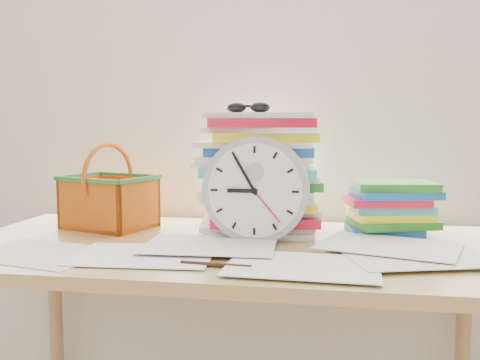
% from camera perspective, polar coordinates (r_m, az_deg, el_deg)
% --- Properties ---
extents(curtain, '(2.40, 0.01, 2.50)m').
position_cam_1_polar(curtain, '(1.73, 1.13, 14.14)').
color(curtain, white).
rests_on(curtain, room_shell).
extents(desk, '(1.40, 0.70, 0.75)m').
position_cam_1_polar(desk, '(1.39, -1.29, -9.81)').
color(desk, tan).
rests_on(desk, ground).
extents(paper_stack, '(0.37, 0.32, 0.33)m').
position_cam_1_polar(paper_stack, '(1.51, 2.11, 0.78)').
color(paper_stack, white).
rests_on(paper_stack, desk).
extents(clock, '(0.27, 0.05, 0.27)m').
position_cam_1_polar(clock, '(1.37, 1.73, -1.01)').
color(clock, '#A6A6A7').
rests_on(clock, desk).
extents(sunglasses, '(0.16, 0.15, 0.03)m').
position_cam_1_polar(sunglasses, '(1.49, 0.89, 7.76)').
color(sunglasses, black).
rests_on(sunglasses, paper_stack).
extents(book_stack, '(0.29, 0.25, 0.15)m').
position_cam_1_polar(book_stack, '(1.54, 15.67, -2.84)').
color(book_stack, white).
rests_on(book_stack, desk).
extents(basket, '(0.29, 0.26, 0.24)m').
position_cam_1_polar(basket, '(1.61, -13.81, -0.66)').
color(basket, orange).
rests_on(basket, desk).
extents(pen, '(0.16, 0.03, 0.01)m').
position_cam_1_polar(pen, '(1.15, -2.61, -9.03)').
color(pen, black).
rests_on(pen, desk).
extents(scattered_papers, '(1.26, 0.42, 0.02)m').
position_cam_1_polar(scattered_papers, '(1.37, -1.30, -6.55)').
color(scattered_papers, white).
rests_on(scattered_papers, desk).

